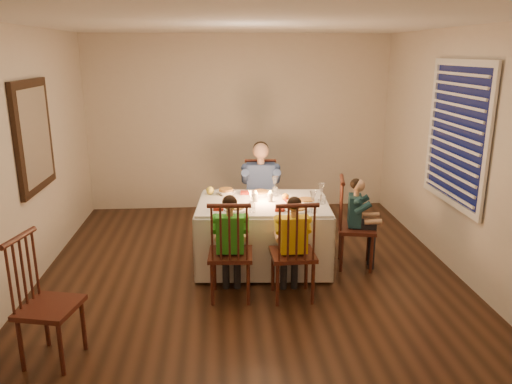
{
  "coord_description": "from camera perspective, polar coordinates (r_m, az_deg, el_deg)",
  "views": [
    {
      "loc": [
        -0.31,
        -4.98,
        2.35
      ],
      "look_at": [
        0.08,
        0.15,
        0.89
      ],
      "focal_mm": 35.0,
      "sensor_mm": 36.0,
      "label": 1
    }
  ],
  "objects": [
    {
      "name": "ground",
      "position": [
        5.51,
        -0.74,
        -9.39
      ],
      "size": [
        5.0,
        5.0,
        0.0
      ],
      "primitive_type": "plane",
      "color": "black",
      "rests_on": "ground"
    },
    {
      "name": "wall_left",
      "position": [
        5.45,
        -25.17,
        3.21
      ],
      "size": [
        0.02,
        5.0,
        2.6
      ],
      "primitive_type": "cube",
      "color": "beige",
      "rests_on": "ground"
    },
    {
      "name": "wall_right",
      "position": [
        5.7,
        22.49,
        4.0
      ],
      "size": [
        0.02,
        5.0,
        2.6
      ],
      "primitive_type": "cube",
      "color": "beige",
      "rests_on": "ground"
    },
    {
      "name": "wall_back",
      "position": [
        7.56,
        -1.98,
        7.82
      ],
      "size": [
        4.5,
        0.02,
        2.6
      ],
      "primitive_type": "cube",
      "color": "beige",
      "rests_on": "ground"
    },
    {
      "name": "ceiling",
      "position": [
        5.0,
        -0.85,
        18.7
      ],
      "size": [
        5.0,
        5.0,
        0.0
      ],
      "primitive_type": "plane",
      "color": "white",
      "rests_on": "wall_back"
    },
    {
      "name": "dining_table",
      "position": [
        5.55,
        0.82,
        -3.25
      ],
      "size": [
        1.51,
        1.14,
        0.72
      ],
      "rotation": [
        0.0,
        0.0,
        -0.07
      ],
      "color": "silver",
      "rests_on": "ground"
    },
    {
      "name": "chair_adult",
      "position": [
        6.47,
        0.53,
        -5.47
      ],
      "size": [
        0.44,
        0.43,
        1.03
      ],
      "primitive_type": null,
      "rotation": [
        0.0,
        0.0,
        -0.06
      ],
      "color": "#3B1410",
      "rests_on": "ground"
    },
    {
      "name": "chair_near_left",
      "position": [
        5.06,
        -2.86,
        -11.87
      ],
      "size": [
        0.44,
        0.43,
        1.03
      ],
      "primitive_type": null,
      "rotation": [
        0.0,
        0.0,
        3.08
      ],
      "color": "#3B1410",
      "rests_on": "ground"
    },
    {
      "name": "chair_near_right",
      "position": [
        5.07,
        4.12,
        -11.85
      ],
      "size": [
        0.43,
        0.41,
        1.03
      ],
      "primitive_type": null,
      "rotation": [
        0.0,
        0.0,
        3.17
      ],
      "color": "#3B1410",
      "rests_on": "ground"
    },
    {
      "name": "chair_end",
      "position": [
        5.83,
        11.16,
        -8.26
      ],
      "size": [
        0.48,
        0.49,
        1.03
      ],
      "primitive_type": null,
      "rotation": [
        0.0,
        0.0,
        1.37
      ],
      "color": "#3B1410",
      "rests_on": "ground"
    },
    {
      "name": "chair_extra",
      "position": [
        4.45,
        -21.87,
        -17.32
      ],
      "size": [
        0.49,
        0.51,
        1.04
      ],
      "primitive_type": null,
      "rotation": [
        0.0,
        0.0,
        1.34
      ],
      "color": "#3B1410",
      "rests_on": "ground"
    },
    {
      "name": "adult",
      "position": [
        6.47,
        0.53,
        -5.47
      ],
      "size": [
        0.5,
        0.46,
        1.27
      ],
      "primitive_type": null,
      "rotation": [
        0.0,
        0.0,
        -0.06
      ],
      "color": "navy",
      "rests_on": "ground"
    },
    {
      "name": "child_green",
      "position": [
        5.06,
        -2.86,
        -11.87
      ],
      "size": [
        0.37,
        0.34,
        1.06
      ],
      "primitive_type": null,
      "rotation": [
        0.0,
        0.0,
        3.08
      ],
      "color": "green",
      "rests_on": "ground"
    },
    {
      "name": "child_yellow",
      "position": [
        5.07,
        4.12,
        -11.85
      ],
      "size": [
        0.35,
        0.32,
        1.04
      ],
      "primitive_type": null,
      "rotation": [
        0.0,
        0.0,
        3.17
      ],
      "color": "yellow",
      "rests_on": "ground"
    },
    {
      "name": "child_teal",
      "position": [
        5.83,
        11.16,
        -8.26
      ],
      "size": [
        0.36,
        0.38,
        1.02
      ],
      "primitive_type": null,
      "rotation": [
        0.0,
        0.0,
        1.37
      ],
      "color": "#1C3E46",
      "rests_on": "ground"
    },
    {
      "name": "setting_adult",
      "position": [
        5.78,
        0.5,
        -0.12
      ],
      "size": [
        0.28,
        0.28,
        0.02
      ],
      "primitive_type": "cylinder",
      "rotation": [
        0.0,
        0.0,
        -0.07
      ],
      "color": "white",
      "rests_on": "dining_table"
    },
    {
      "name": "setting_green",
      "position": [
        5.21,
        -2.3,
        -1.94
      ],
      "size": [
        0.28,
        0.28,
        0.02
      ],
      "primitive_type": "cylinder",
      "rotation": [
        0.0,
        0.0,
        -0.07
      ],
      "color": "white",
      "rests_on": "dining_table"
    },
    {
      "name": "setting_yellow",
      "position": [
        5.2,
        4.7,
        -2.01
      ],
      "size": [
        0.28,
        0.28,
        0.02
      ],
      "primitive_type": "cylinder",
      "rotation": [
        0.0,
        0.0,
        -0.07
      ],
      "color": "white",
      "rests_on": "dining_table"
    },
    {
      "name": "setting_teal",
      "position": [
        5.5,
        5.77,
        -1.03
      ],
      "size": [
        0.28,
        0.28,
        0.02
      ],
      "primitive_type": "cylinder",
      "rotation": [
        0.0,
        0.0,
        -0.07
      ],
      "color": "white",
      "rests_on": "dining_table"
    },
    {
      "name": "candle_left",
      "position": [
        5.47,
        -0.07,
        -0.61
      ],
      "size": [
        0.06,
        0.06,
        0.1
      ],
      "primitive_type": "cylinder",
      "color": "white",
      "rests_on": "dining_table"
    },
    {
      "name": "candle_right",
      "position": [
        5.47,
        1.64,
        -0.61
      ],
      "size": [
        0.06,
        0.06,
        0.1
      ],
      "primitive_type": "cylinder",
      "color": "white",
      "rests_on": "dining_table"
    },
    {
      "name": "squash",
      "position": [
        5.78,
        -5.27,
        0.17
      ],
      "size": [
        0.09,
        0.09,
        0.09
      ],
      "primitive_type": "sphere",
      "color": "#FFE343",
      "rests_on": "dining_table"
    },
    {
      "name": "orange_fruit",
      "position": [
        5.53,
        3.38,
        -0.56
      ],
      "size": [
        0.08,
        0.08,
        0.08
      ],
      "primitive_type": "sphere",
      "color": "#FF9C15",
      "rests_on": "dining_table"
    },
    {
      "name": "serving_bowl",
      "position": [
        5.76,
        -3.46,
        -0.04
      ],
      "size": [
        0.26,
        0.26,
        0.05
      ],
      "primitive_type": "imported",
      "rotation": [
        0.0,
        0.0,
        0.36
      ],
      "color": "white",
      "rests_on": "dining_table"
    },
    {
      "name": "wall_mirror",
      "position": [
        5.68,
        -24.06,
        5.85
      ],
      "size": [
        0.06,
        0.95,
        1.15
      ],
      "color": "black",
      "rests_on": "wall_left"
    },
    {
      "name": "window_blinds",
      "position": [
        5.73,
        21.87,
        6.17
      ],
      "size": [
        0.07,
        1.34,
        1.54
      ],
      "color": "#0D1136",
      "rests_on": "wall_right"
    }
  ]
}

